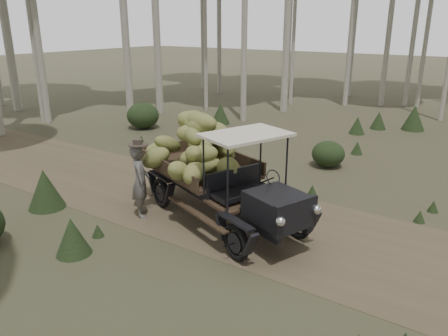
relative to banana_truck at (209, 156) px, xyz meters
The scene contains 5 objects.
ground 3.02m from the banana_truck, ahead, with size 120.00×120.00×0.00m, color #473D2B.
dirt_track 3.01m from the banana_truck, ahead, with size 70.00×4.00×0.01m, color brown.
banana_truck is the anchor object (origin of this frame).
farmer 1.76m from the banana_truck, 143.77° to the right, with size 0.76×0.76×1.94m.
undergrowth 2.74m from the banana_truck, 27.11° to the right, with size 22.61×24.62×1.22m.
Camera 1 is at (3.29, -8.27, 4.53)m, focal length 35.00 mm.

